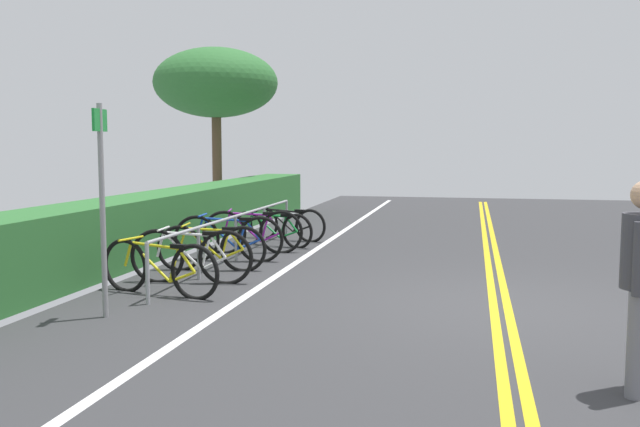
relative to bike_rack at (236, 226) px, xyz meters
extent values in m
cube|color=#353538|center=(-2.37, -4.09, -0.60)|extent=(33.73, 10.23, 0.05)
cube|color=gold|center=(-2.37, -4.17, -0.58)|extent=(30.35, 0.10, 0.00)
cube|color=gold|center=(-2.37, -4.01, -0.58)|extent=(30.35, 0.10, 0.00)
cube|color=white|center=(-2.37, -1.00, -0.58)|extent=(30.35, 0.12, 0.00)
cylinder|color=#9EA0A5|center=(-3.13, 0.00, -0.21)|extent=(0.05, 0.05, 0.74)
cylinder|color=#9EA0A5|center=(-1.56, 0.00, -0.21)|extent=(0.05, 0.05, 0.74)
cylinder|color=#9EA0A5|center=(0.00, 0.00, -0.21)|extent=(0.05, 0.05, 0.74)
cylinder|color=#9EA0A5|center=(1.56, 0.00, -0.21)|extent=(0.05, 0.05, 0.74)
cylinder|color=#9EA0A5|center=(3.13, 0.00, -0.21)|extent=(0.05, 0.05, 0.74)
cylinder|color=#9EA0A5|center=(0.00, 0.00, 0.16)|extent=(6.26, 0.04, 0.04)
torus|color=black|center=(-2.49, 0.63, -0.25)|extent=(0.21, 0.71, 0.71)
torus|color=black|center=(-2.73, -0.43, -0.25)|extent=(0.21, 0.71, 0.71)
cylinder|color=yellow|center=(-2.58, 0.23, -0.17)|extent=(0.17, 0.61, 0.49)
cylinder|color=yellow|center=(-2.60, 0.17, 0.05)|extent=(0.20, 0.73, 0.07)
cylinder|color=yellow|center=(-2.66, -0.13, -0.18)|extent=(0.07, 0.18, 0.44)
cylinder|color=yellow|center=(-2.69, -0.24, -0.32)|extent=(0.12, 0.39, 0.18)
cylinder|color=yellow|center=(-2.70, -0.31, -0.11)|extent=(0.09, 0.27, 0.30)
cylinder|color=yellow|center=(-2.50, 0.58, -0.09)|extent=(0.07, 0.15, 0.32)
cube|color=black|center=(-2.68, -0.20, 0.06)|extent=(0.12, 0.21, 0.05)
cylinder|color=yellow|center=(-2.51, 0.53, 0.11)|extent=(0.45, 0.13, 0.03)
torus|color=black|center=(-1.87, 0.48, -0.22)|extent=(0.14, 0.77, 0.77)
torus|color=black|center=(-1.76, -0.47, -0.22)|extent=(0.14, 0.77, 0.77)
cylinder|color=white|center=(-1.83, 0.12, -0.13)|extent=(0.10, 0.55, 0.53)
cylinder|color=white|center=(-1.82, 0.06, 0.10)|extent=(0.11, 0.66, 0.07)
cylinder|color=white|center=(-1.79, -0.20, -0.15)|extent=(0.05, 0.16, 0.47)
cylinder|color=white|center=(-1.78, -0.31, -0.30)|extent=(0.08, 0.35, 0.19)
cylinder|color=white|center=(-1.77, -0.37, -0.07)|extent=(0.06, 0.24, 0.32)
cylinder|color=white|center=(-1.86, 0.43, -0.05)|extent=(0.05, 0.13, 0.35)
cube|color=black|center=(-1.78, -0.26, 0.11)|extent=(0.10, 0.21, 0.05)
cylinder|color=white|center=(-1.86, 0.39, 0.17)|extent=(0.46, 0.08, 0.03)
torus|color=black|center=(-0.94, 0.56, -0.25)|extent=(0.16, 0.71, 0.71)
torus|color=black|center=(-0.80, -0.40, -0.25)|extent=(0.16, 0.71, 0.71)
cylinder|color=yellow|center=(-0.89, 0.20, -0.17)|extent=(0.12, 0.56, 0.49)
cylinder|color=yellow|center=(-0.88, 0.14, 0.04)|extent=(0.13, 0.66, 0.07)
cylinder|color=yellow|center=(-0.84, -0.12, -0.18)|extent=(0.06, 0.16, 0.44)
cylinder|color=yellow|center=(-0.82, -0.23, -0.32)|extent=(0.09, 0.35, 0.18)
cylinder|color=yellow|center=(-0.81, -0.29, -0.11)|extent=(0.07, 0.24, 0.30)
cylinder|color=yellow|center=(-0.93, 0.51, -0.09)|extent=(0.06, 0.14, 0.32)
cube|color=black|center=(-0.83, -0.19, 0.06)|extent=(0.11, 0.21, 0.05)
cylinder|color=yellow|center=(-0.93, 0.47, 0.11)|extent=(0.46, 0.10, 0.03)
torus|color=black|center=(-0.07, 0.65, -0.22)|extent=(0.14, 0.77, 0.77)
torus|color=black|center=(0.04, -0.40, -0.22)|extent=(0.14, 0.77, 0.77)
cylinder|color=#1947B7|center=(-0.03, 0.26, -0.13)|extent=(0.10, 0.60, 0.53)
cylinder|color=#1947B7|center=(-0.02, 0.19, 0.10)|extent=(0.11, 0.72, 0.07)
cylinder|color=#1947B7|center=(0.01, -0.10, -0.15)|extent=(0.05, 0.17, 0.48)
cylinder|color=#1947B7|center=(0.02, -0.21, -0.30)|extent=(0.08, 0.39, 0.19)
cylinder|color=#1947B7|center=(0.03, -0.28, -0.07)|extent=(0.06, 0.26, 0.33)
cylinder|color=#1947B7|center=(-0.06, 0.60, -0.05)|extent=(0.05, 0.14, 0.35)
cube|color=black|center=(0.02, -0.17, 0.11)|extent=(0.10, 0.21, 0.05)
cylinder|color=#1947B7|center=(-0.06, 0.55, 0.17)|extent=(0.46, 0.08, 0.03)
torus|color=black|center=(0.77, 0.48, -0.22)|extent=(0.24, 0.77, 0.77)
torus|color=black|center=(1.00, -0.48, -0.22)|extent=(0.24, 0.77, 0.77)
cylinder|color=purple|center=(0.86, 0.12, -0.13)|extent=(0.17, 0.56, 0.53)
cylinder|color=purple|center=(0.87, 0.06, 0.11)|extent=(0.19, 0.67, 0.07)
cylinder|color=purple|center=(0.93, -0.21, -0.15)|extent=(0.07, 0.17, 0.48)
cylinder|color=purple|center=(0.96, -0.31, -0.30)|extent=(0.12, 0.36, 0.19)
cylinder|color=purple|center=(0.98, -0.37, -0.07)|extent=(0.09, 0.25, 0.33)
cylinder|color=purple|center=(0.78, 0.44, -0.05)|extent=(0.07, 0.14, 0.35)
cube|color=black|center=(0.95, -0.27, 0.12)|extent=(0.12, 0.21, 0.05)
cylinder|color=purple|center=(0.79, 0.39, 0.17)|extent=(0.45, 0.13, 0.03)
torus|color=black|center=(1.95, 0.44, -0.28)|extent=(0.25, 0.65, 0.66)
torus|color=black|center=(1.62, -0.61, -0.28)|extent=(0.25, 0.65, 0.66)
cylinder|color=#198C38|center=(1.83, 0.04, -0.20)|extent=(0.22, 0.61, 0.45)
cylinder|color=#198C38|center=(1.80, -0.03, 0.00)|extent=(0.25, 0.73, 0.07)
cylinder|color=#198C38|center=(1.72, -0.31, -0.22)|extent=(0.09, 0.18, 0.41)
cylinder|color=#198C38|center=(1.68, -0.43, -0.34)|extent=(0.15, 0.39, 0.17)
cylinder|color=#198C38|center=(1.66, -0.50, -0.15)|extent=(0.11, 0.27, 0.28)
cylinder|color=#198C38|center=(1.93, 0.38, -0.13)|extent=(0.08, 0.15, 0.30)
cube|color=black|center=(1.69, -0.38, 0.01)|extent=(0.14, 0.21, 0.05)
cylinder|color=#198C38|center=(1.91, 0.33, 0.06)|extent=(0.45, 0.16, 0.03)
torus|color=black|center=(2.72, 0.37, -0.27)|extent=(0.22, 0.66, 0.67)
torus|color=black|center=(2.46, -0.66, -0.27)|extent=(0.22, 0.66, 0.67)
cylinder|color=black|center=(2.63, -0.02, -0.19)|extent=(0.19, 0.60, 0.46)
cylinder|color=black|center=(2.61, -0.08, 0.00)|extent=(0.21, 0.71, 0.07)
cylinder|color=black|center=(2.54, -0.37, -0.21)|extent=(0.08, 0.18, 0.41)
cylinder|color=black|center=(2.51, -0.48, -0.34)|extent=(0.13, 0.38, 0.17)
cylinder|color=black|center=(2.49, -0.55, -0.14)|extent=(0.10, 0.26, 0.28)
cylinder|color=black|center=(2.71, 0.32, -0.13)|extent=(0.07, 0.15, 0.30)
cube|color=black|center=(2.52, -0.44, 0.02)|extent=(0.13, 0.21, 0.05)
cylinder|color=black|center=(2.70, 0.27, 0.07)|extent=(0.45, 0.14, 0.03)
cylinder|color=slate|center=(-5.13, -4.96, -0.17)|extent=(0.14, 0.14, 0.81)
cylinder|color=#3F3F47|center=(-5.20, -4.94, 0.48)|extent=(0.09, 0.09, 0.55)
cylinder|color=gray|center=(-3.79, 0.18, 0.59)|extent=(0.06, 0.06, 2.33)
cube|color=#198C33|center=(-3.79, 0.18, 1.58)|extent=(0.36, 0.09, 0.24)
cube|color=#2D6B30|center=(1.50, 1.73, -0.06)|extent=(15.26, 1.03, 1.03)
cylinder|color=brown|center=(7.63, 3.24, 0.79)|extent=(0.26, 0.26, 2.73)
ellipsoid|color=#2D6B30|center=(7.63, 3.24, 3.01)|extent=(3.42, 3.42, 1.91)
camera|label=1|loc=(-10.53, -3.74, 1.32)|focal=38.63mm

